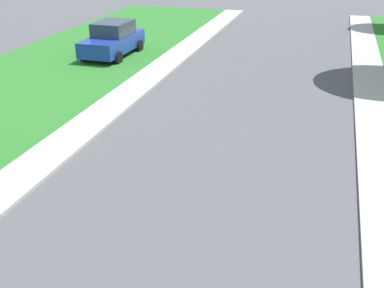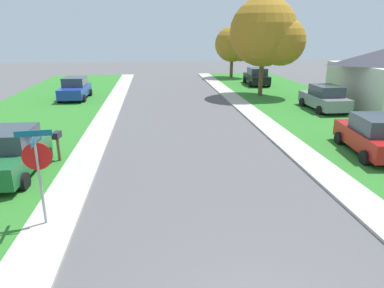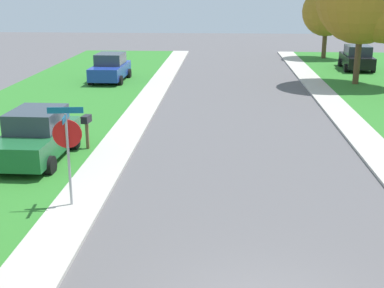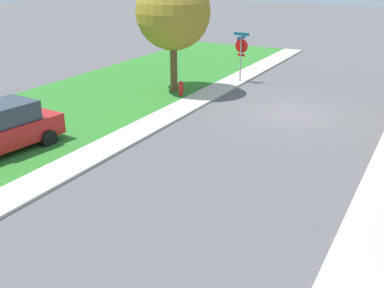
% 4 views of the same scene
% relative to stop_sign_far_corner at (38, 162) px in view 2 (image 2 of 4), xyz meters
% --- Properties ---
extents(sidewalk_east, '(1.40, 56.00, 0.10)m').
position_rel_stop_sign_far_corner_xyz_m(sidewalk_east, '(9.54, 7.08, -1.84)').
color(sidewalk_east, '#B7B2A8').
rests_on(sidewalk_east, ground).
extents(lawn_east, '(8.00, 56.00, 0.08)m').
position_rel_stop_sign_far_corner_xyz_m(lawn_east, '(14.24, 7.08, -1.85)').
color(lawn_east, '#2D7528').
rests_on(lawn_east, ground).
extents(sidewalk_west, '(1.40, 56.00, 0.10)m').
position_rel_stop_sign_far_corner_xyz_m(sidewalk_west, '(0.14, 7.08, -1.84)').
color(sidewalk_west, '#B7B2A8').
rests_on(sidewalk_west, ground).
extents(stop_sign_far_corner, '(0.92, 0.92, 2.77)m').
position_rel_stop_sign_far_corner_xyz_m(stop_sign_far_corner, '(0.00, 0.00, 0.00)').
color(stop_sign_far_corner, '#9E9EA3').
rests_on(stop_sign_far_corner, ground).
extents(car_green_kerbside_mid, '(2.10, 4.33, 1.76)m').
position_rel_stop_sign_far_corner_xyz_m(car_green_kerbside_mid, '(-2.24, 3.81, -1.01)').
color(car_green_kerbside_mid, '#1E6033').
rests_on(car_green_kerbside_mid, ground).
extents(car_black_driveway_right, '(2.21, 4.39, 1.76)m').
position_rel_stop_sign_far_corner_xyz_m(car_black_driveway_right, '(13.40, 24.93, -1.01)').
color(car_black_driveway_right, black).
rests_on(car_black_driveway_right, ground).
extents(car_grey_far_down_street, '(2.06, 4.31, 1.76)m').
position_rel_stop_sign_far_corner_xyz_m(car_grey_far_down_street, '(14.61, 13.12, -1.01)').
color(car_grey_far_down_street, gray).
rests_on(car_grey_far_down_street, ground).
extents(car_blue_behind_trees, '(2.09, 4.33, 1.76)m').
position_rel_stop_sign_far_corner_xyz_m(car_blue_behind_trees, '(-3.00, 19.24, -1.01)').
color(car_blue_behind_trees, '#1E389E').
rests_on(car_blue_behind_trees, ground).
extents(car_red_across_road, '(2.43, 4.49, 1.76)m').
position_rel_stop_sign_far_corner_xyz_m(car_red_across_road, '(12.55, 4.44, -1.01)').
color(car_red_across_road, red).
rests_on(car_red_across_road, ground).
extents(tree_corner_large, '(5.77, 5.36, 7.80)m').
position_rel_stop_sign_far_corner_xyz_m(tree_corner_large, '(12.29, 18.85, 3.05)').
color(tree_corner_large, brown).
rests_on(tree_corner_large, ground).
extents(tree_sidewalk_mid, '(4.20, 3.91, 5.75)m').
position_rel_stop_sign_far_corner_xyz_m(tree_sidewalk_mid, '(12.42, 30.84, 1.77)').
color(tree_sidewalk_mid, brown).
rests_on(tree_sidewalk_mid, ground).
extents(mailbox, '(0.30, 0.51, 1.31)m').
position_rel_stop_sign_far_corner_xyz_m(mailbox, '(-0.84, 5.05, -0.88)').
color(mailbox, brown).
rests_on(mailbox, ground).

